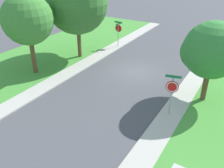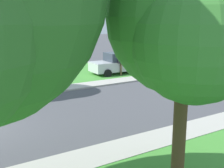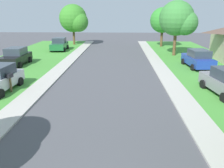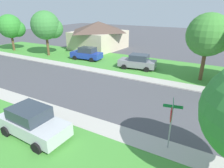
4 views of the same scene
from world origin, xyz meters
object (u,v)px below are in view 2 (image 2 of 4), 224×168
car_black_driveway_right (171,54)px  mailbox (121,64)px  car_silver_across_road (117,63)px  tree_sidewalk_far (188,23)px  stop_sign_far_corner (44,62)px

car_black_driveway_right → mailbox: 8.89m
car_silver_across_road → car_black_driveway_right: bearing=105.7°
car_silver_across_road → mailbox: size_ratio=3.33×
tree_sidewalk_far → car_black_driveway_right: bearing=137.6°
stop_sign_far_corner → car_black_driveway_right: bearing=108.0°
car_black_driveway_right → mailbox: bearing=-68.6°
car_silver_across_road → car_black_driveway_right: 8.29m
tree_sidewalk_far → mailbox: 15.64m
stop_sign_far_corner → mailbox: (-1.60, 6.67, -0.88)m
stop_sign_far_corner → car_silver_across_road: 7.51m
car_silver_across_road → tree_sidewalk_far: 16.67m
car_black_driveway_right → mailbox: (3.25, -8.28, 0.14)m
tree_sidewalk_far → mailbox: (-13.55, 7.06, -3.35)m
stop_sign_far_corner → mailbox: stop_sign_far_corner is taller
tree_sidewalk_far → mailbox: tree_sidewalk_far is taller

